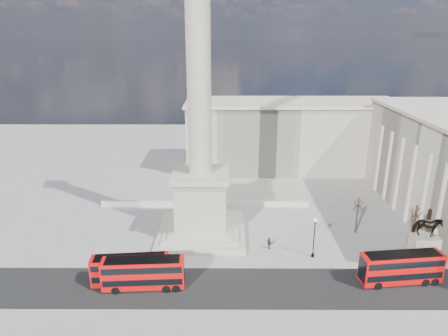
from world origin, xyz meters
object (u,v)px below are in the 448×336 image
Objects in this scene: pedestrian_walking at (363,267)px; pedestrian_standing at (442,267)px; nelsons_column at (200,160)px; red_bus_a at (131,270)px; pedestrian_crossing at (269,243)px; victorian_lamp at (314,235)px; equestrian_statue at (424,247)px; red_bus_c at (402,268)px; red_bus_b at (144,273)px.

pedestrian_standing is (10.94, 0.00, 0.12)m from pedestrian_walking.
nelsons_column is 19.74m from red_bus_a.
victorian_lamp is at bearing -148.78° from pedestrian_crossing.
victorian_lamp is 0.70× the size of equestrian_statue.
nelsons_column is at bearing 26.99° from pedestrian_crossing.
red_bus_c is 5.00m from pedestrian_walking.
red_bus_b is at bearing -179.11° from pedestrian_walking.
red_bus_a is 42.59m from pedestrian_standing.
victorian_lamp is at bearing 9.43° from red_bus_a.
red_bus_c is (33.84, 1.36, 0.05)m from red_bus_b.
nelsons_column is 34.74m from equestrian_statue.
red_bus_b is 0.97× the size of red_bus_c.
victorian_lamp reaches higher than pedestrian_standing.
red_bus_a is at bearing -165.01° from victorian_lamp.
victorian_lamp is (16.96, -7.36, -9.20)m from nelsons_column.
nelsons_column is at bearing 62.92° from red_bus_b.
equestrian_statue is 21.83m from pedestrian_crossing.
nelsons_column is 7.90× the size of victorian_lamp.
pedestrian_standing is 24.19m from pedestrian_crossing.
red_bus_b is 1.18× the size of equestrian_statue.
red_bus_a is 2.14m from red_bus_b.
nelsons_column is 20.65m from victorian_lamp.
red_bus_a is 5.33× the size of pedestrian_standing.
red_bus_a is at bearing 149.22° from red_bus_b.
equestrian_statue is at bearing -141.17° from pedestrian_crossing.
red_bus_c is 6.08m from equestrian_statue.
pedestrian_walking is (-4.19, 2.30, -1.45)m from red_bus_c.
equestrian_statue is at bearing 33.22° from red_bus_c.
equestrian_statue reaches higher than red_bus_c.
pedestrian_standing is (42.49, 2.68, -1.18)m from red_bus_a.
red_bus_b is (1.90, -0.98, 0.10)m from red_bus_a.
nelsons_column reaches higher than victorian_lamp.
red_bus_c is at bearing -32.09° from victorian_lamp.
pedestrian_crossing is (-6.27, 2.38, -2.76)m from victorian_lamp.
red_bus_b is at bearing -32.79° from red_bus_a.
nelsons_column is 37.82m from pedestrian_standing.
pedestrian_standing is at bearing 11.96° from red_bus_c.
nelsons_column is 4.68× the size of red_bus_b.
red_bus_c reaches higher than pedestrian_crossing.
red_bus_b reaches higher than pedestrian_crossing.
red_bus_b is 33.86m from red_bus_c.
pedestrian_walking is at bearing -169.87° from equestrian_statue.
victorian_lamp is at bearing 141.02° from red_bus_c.
red_bus_a is at bearing -120.95° from nelsons_column.
equestrian_statue is (38.44, 5.23, 0.95)m from red_bus_b.
equestrian_statue is (40.34, 4.25, 1.05)m from red_bus_a.
victorian_lamp reaches higher than red_bus_c.
red_bus_c is 18.79m from pedestrian_crossing.
red_bus_a is at bearing 173.71° from red_bus_c.
red_bus_c reaches higher than pedestrian_walking.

